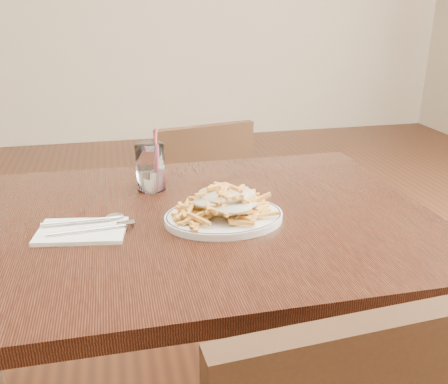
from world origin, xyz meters
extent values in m
cube|color=black|center=(0.00, 0.00, 0.73)|extent=(1.20, 0.80, 0.04)
cylinder|color=black|center=(0.55, 0.35, 0.35)|extent=(0.05, 0.05, 0.71)
cube|color=#321E10|center=(0.17, 0.82, 0.38)|extent=(0.43, 0.43, 0.04)
cube|color=#321E10|center=(0.20, 0.66, 0.60)|extent=(0.37, 0.11, 0.40)
cylinder|color=#321E10|center=(0.29, 1.01, 0.18)|extent=(0.03, 0.03, 0.36)
cylinder|color=#321E10|center=(-0.02, 0.94, 0.18)|extent=(0.03, 0.03, 0.36)
cylinder|color=#321E10|center=(0.35, 0.70, 0.18)|extent=(0.03, 0.03, 0.36)
cylinder|color=#321E10|center=(0.04, 0.63, 0.18)|extent=(0.03, 0.03, 0.36)
torus|color=black|center=(0.11, -0.04, 0.76)|extent=(0.31, 0.31, 0.01)
ellipsoid|color=beige|center=(0.11, -0.04, 0.81)|extent=(0.17, 0.14, 0.03)
cube|color=white|center=(-0.20, -0.04, 0.75)|extent=(0.20, 0.15, 0.01)
cylinder|color=white|center=(-0.03, 0.20, 0.81)|extent=(0.08, 0.08, 0.12)
cylinder|color=white|center=(-0.03, 0.20, 0.78)|extent=(0.07, 0.07, 0.05)
cylinder|color=#FF6185|center=(-0.02, 0.20, 0.84)|extent=(0.02, 0.04, 0.16)
camera|label=1|loc=(-0.12, -1.04, 1.22)|focal=40.00mm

